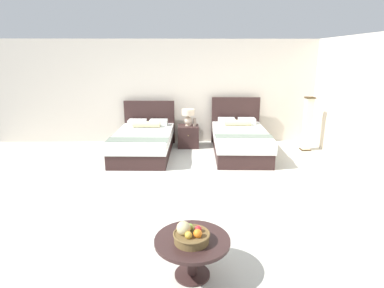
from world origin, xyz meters
name	(u,v)px	position (x,y,z in m)	size (l,w,h in m)	color
ground_plane	(194,191)	(0.00, 0.00, -0.01)	(10.09, 10.07, 0.02)	beige
wall_back	(191,92)	(0.00, 3.23, 1.30)	(10.09, 0.12, 2.60)	beige
wall_side_right	(380,110)	(3.24, 0.40, 1.30)	(0.12, 5.67, 2.60)	beige
bed_near_window	(144,142)	(-1.10, 2.05, 0.30)	(1.34, 2.17, 1.10)	#331F1E
bed_near_corner	(240,141)	(1.11, 2.05, 0.32)	(1.28, 2.18, 1.19)	#331F1E
nightstand	(188,136)	(-0.08, 2.67, 0.27)	(0.51, 0.50, 0.53)	#331F1E
table_lamp	(188,115)	(-0.08, 2.69, 0.79)	(0.31, 0.31, 0.41)	beige
vase	(194,122)	(0.08, 2.63, 0.63)	(0.08, 0.08, 0.20)	gray
coffee_table	(192,247)	(-0.07, -2.18, 0.33)	(0.77, 0.77, 0.43)	#331F1E
fruit_bowl	(191,235)	(-0.09, -2.22, 0.50)	(0.37, 0.37, 0.22)	brown
floor_lamp_corner	(307,124)	(2.75, 2.31, 0.64)	(0.21, 0.21, 1.28)	#382812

